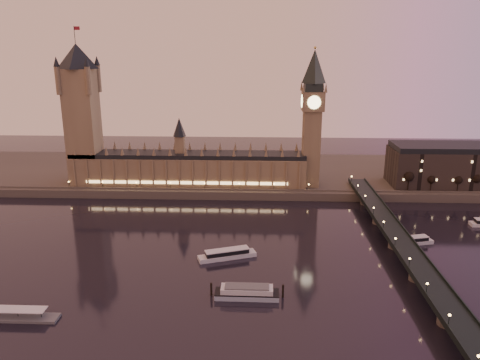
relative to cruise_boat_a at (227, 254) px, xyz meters
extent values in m
plane|color=black|center=(2.14, -2.19, -2.21)|extent=(700.00, 700.00, 0.00)
cube|color=#423D35|center=(32.14, 162.81, 0.79)|extent=(560.00, 130.00, 6.00)
cube|color=brown|center=(-37.86, 118.81, 14.79)|extent=(180.00, 26.00, 22.00)
cube|color=black|center=(-37.86, 118.81, 27.39)|extent=(180.00, 22.00, 3.20)
cube|color=#FFCC7F|center=(-37.86, 105.31, 8.79)|extent=(153.00, 0.25, 2.20)
cube|color=brown|center=(-117.86, 118.81, 47.79)|extent=(22.00, 22.00, 88.00)
cone|color=black|center=(-117.86, 118.81, 100.79)|extent=(31.68, 31.68, 18.00)
cylinder|color=black|center=(-117.86, 118.81, 115.79)|extent=(0.44, 0.44, 12.00)
cube|color=maroon|center=(-115.66, 118.81, 120.29)|extent=(4.00, 0.15, 2.50)
cube|color=brown|center=(56.14, 118.81, 32.79)|extent=(13.00, 13.00, 58.00)
cube|color=brown|center=(56.14, 118.81, 68.79)|extent=(16.00, 16.00, 14.00)
cylinder|color=#FFEAA5|center=(56.14, 110.63, 68.79)|extent=(9.60, 0.35, 9.60)
cylinder|color=#FFEAA5|center=(47.96, 118.81, 68.79)|extent=(0.35, 9.60, 9.60)
cube|color=black|center=(56.14, 118.81, 78.79)|extent=(13.00, 13.00, 6.00)
cone|color=black|center=(56.14, 118.81, 93.79)|extent=(17.68, 17.68, 24.00)
sphere|color=gold|center=(56.14, 118.81, 106.79)|extent=(2.00, 2.00, 2.00)
cube|color=black|center=(94.14, -2.19, 5.79)|extent=(13.00, 260.00, 2.00)
cube|color=black|center=(87.84, -2.19, 7.29)|extent=(0.60, 260.00, 1.00)
cube|color=black|center=(100.44, -2.19, 7.29)|extent=(0.60, 260.00, 1.00)
cube|color=black|center=(174.14, 124.81, 17.79)|extent=(110.00, 36.00, 28.00)
cube|color=black|center=(174.14, 124.81, 33.79)|extent=(108.00, 34.00, 4.00)
cylinder|color=black|center=(128.72, 106.81, 8.52)|extent=(0.70, 0.70, 9.47)
sphere|color=black|center=(128.72, 106.81, 13.46)|extent=(6.31, 6.31, 6.31)
cylinder|color=black|center=(145.44, 106.81, 8.52)|extent=(0.70, 0.70, 9.47)
sphere|color=black|center=(145.44, 106.81, 13.46)|extent=(6.31, 6.31, 6.31)
cylinder|color=black|center=(162.15, 106.81, 8.52)|extent=(0.70, 0.70, 9.47)
sphere|color=black|center=(162.15, 106.81, 13.46)|extent=(6.31, 6.31, 6.31)
cylinder|color=black|center=(178.86, 106.81, 8.52)|extent=(0.70, 0.70, 9.47)
sphere|color=black|center=(178.86, 106.81, 13.46)|extent=(6.31, 6.31, 6.31)
cube|color=silver|center=(0.00, 0.00, -1.06)|extent=(31.86, 17.03, 2.30)
cube|color=black|center=(0.00, 0.00, 1.24)|extent=(23.76, 13.11, 2.30)
cube|color=silver|center=(0.00, 0.00, 2.60)|extent=(24.44, 13.58, 0.42)
cube|color=silver|center=(105.80, 22.85, -1.19)|extent=(24.94, 11.95, 2.05)
cube|color=black|center=(105.80, 22.85, 0.86)|extent=(18.57, 9.31, 2.05)
cube|color=silver|center=(105.80, 22.85, 2.07)|extent=(19.10, 9.67, 0.37)
cube|color=#97ABC1|center=(11.68, -40.65, -1.03)|extent=(29.20, 8.51, 2.37)
cube|color=black|center=(11.68, -40.65, 0.38)|extent=(29.20, 8.51, 0.45)
cube|color=silver|center=(11.68, -40.65, 1.79)|extent=(23.73, 7.54, 2.37)
cube|color=#595B5E|center=(11.68, -40.65, 3.29)|extent=(20.08, 6.59, 0.64)
cylinder|color=black|center=(-4.70, -39.47, 0.88)|extent=(1.00, 1.00, 6.19)
cylinder|color=black|center=(28.05, -39.83, 0.88)|extent=(1.00, 1.00, 6.19)
cube|color=#595B5E|center=(-87.80, -61.95, -1.61)|extent=(41.95, 6.99, 1.20)
cube|color=silver|center=(-88.80, -61.95, 2.33)|extent=(33.96, 5.99, 0.30)
camera|label=1|loc=(16.06, -230.53, 108.18)|focal=35.00mm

